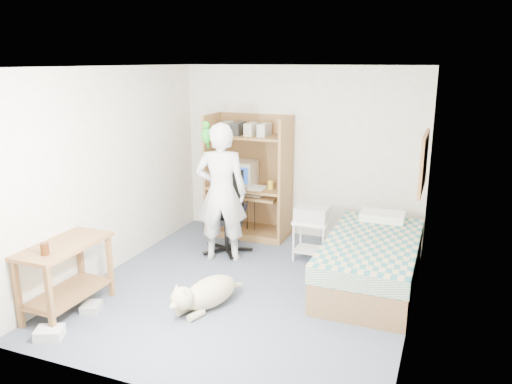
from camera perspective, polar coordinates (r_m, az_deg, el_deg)
floor at (r=5.91m, az=-0.86°, el=-10.87°), size 4.00×4.00×0.00m
wall_back at (r=7.33m, az=5.08°, el=4.46°), size 3.60×0.02×2.50m
wall_right at (r=5.10m, az=18.14°, el=-0.85°), size 0.02×4.00×2.50m
wall_left at (r=6.38m, az=-16.05°, el=2.36°), size 0.02×4.00×2.50m
ceiling at (r=5.33m, az=-0.96°, el=14.15°), size 3.60×4.00×0.02m
computer_hutch at (r=7.41m, az=-0.77°, el=1.22°), size 1.20×0.63×1.80m
bed at (r=6.03m, az=13.04°, el=-7.74°), size 1.02×2.02×0.66m
side_desk at (r=5.57m, az=-20.93°, el=-8.04°), size 0.50×1.00×0.75m
corkboard at (r=5.93m, az=18.63°, el=3.23°), size 0.04×0.94×0.66m
office_chair at (r=6.88m, az=-3.33°, el=-3.59°), size 0.62×0.63×1.09m
person at (r=6.44m, az=-3.99°, el=-0.09°), size 0.76×0.61×1.82m
parrot at (r=6.39m, az=-5.68°, el=6.66°), size 0.13×0.23×0.37m
dog at (r=5.43m, az=-5.73°, el=-11.42°), size 0.54×1.01×0.39m
printer_cart at (r=6.60m, az=6.38°, el=-4.75°), size 0.46×0.37×0.54m
printer at (r=6.52m, az=6.45°, el=-2.49°), size 0.43×0.33×0.18m
crt_monitor at (r=7.42m, az=-1.47°, el=2.23°), size 0.38×0.40×0.35m
keyboard at (r=7.29m, az=-0.91°, el=-0.23°), size 0.46×0.20×0.03m
pencil_cup at (r=7.20m, az=1.67°, el=0.81°), size 0.08×0.08×0.12m
drink_glass at (r=5.23m, az=-23.00°, el=-6.01°), size 0.08×0.08×0.12m
floor_box_a at (r=5.31m, az=-22.53°, el=-14.68°), size 0.31×0.29×0.10m
floor_box_b at (r=5.68m, az=-18.29°, el=-12.38°), size 0.24×0.26×0.08m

